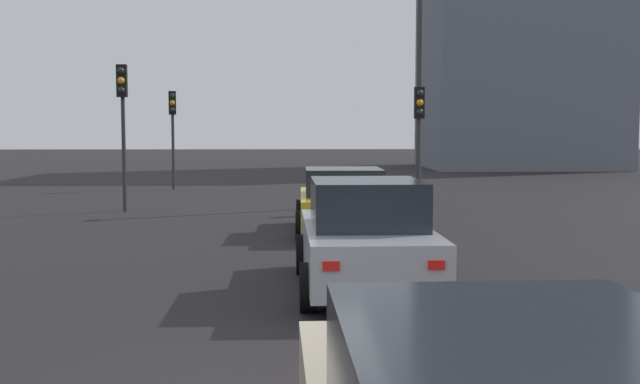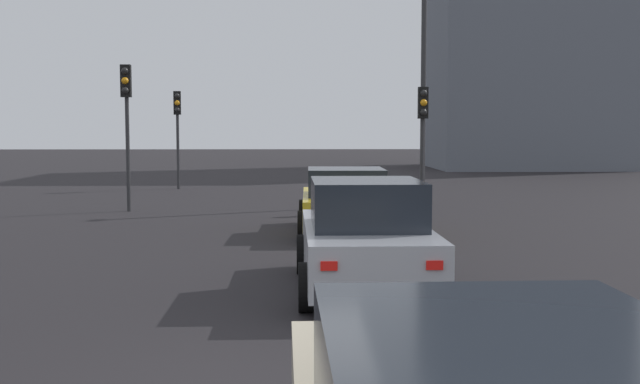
{
  "view_description": "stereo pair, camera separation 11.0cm",
  "coord_description": "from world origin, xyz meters",
  "px_view_note": "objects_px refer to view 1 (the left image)",
  "views": [
    {
      "loc": [
        -6.31,
        -0.56,
        2.35
      ],
      "look_at": [
        4.97,
        -0.97,
        1.4
      ],
      "focal_mm": 42.7,
      "sensor_mm": 36.0,
      "label": 1
    },
    {
      "loc": [
        -6.32,
        -0.67,
        2.35
      ],
      "look_at": [
        4.97,
        -0.97,
        1.4
      ],
      "focal_mm": 42.7,
      "sensor_mm": 36.0,
      "label": 2
    }
  ],
  "objects_px": {
    "street_lamp_kerbside": "(420,56)",
    "traffic_light_far_left": "(419,121)",
    "traffic_light_near_right": "(122,106)",
    "car_silver_left_second": "(365,238)",
    "car_yellow_left_lead": "(343,202)",
    "traffic_light_near_left": "(173,119)"
  },
  "relations": [
    {
      "from": "traffic_light_near_right",
      "to": "street_lamp_kerbside",
      "type": "height_order",
      "value": "street_lamp_kerbside"
    },
    {
      "from": "traffic_light_far_left",
      "to": "street_lamp_kerbside",
      "type": "distance_m",
      "value": 2.71
    },
    {
      "from": "traffic_light_near_right",
      "to": "traffic_light_far_left",
      "type": "relative_size",
      "value": 1.17
    },
    {
      "from": "car_silver_left_second",
      "to": "car_yellow_left_lead",
      "type": "bearing_deg",
      "value": -1.44
    },
    {
      "from": "traffic_light_near_left",
      "to": "traffic_light_far_left",
      "type": "xyz_separation_m",
      "value": [
        -7.78,
        -8.25,
        -0.17
      ]
    },
    {
      "from": "traffic_light_near_left",
      "to": "traffic_light_far_left",
      "type": "bearing_deg",
      "value": 39.08
    },
    {
      "from": "car_silver_left_second",
      "to": "traffic_light_near_right",
      "type": "height_order",
      "value": "traffic_light_near_right"
    },
    {
      "from": "street_lamp_kerbside",
      "to": "traffic_light_far_left",
      "type": "bearing_deg",
      "value": 170.77
    },
    {
      "from": "traffic_light_near_left",
      "to": "traffic_light_far_left",
      "type": "relative_size",
      "value": 1.07
    },
    {
      "from": "car_yellow_left_lead",
      "to": "traffic_light_near_left",
      "type": "bearing_deg",
      "value": 25.05
    },
    {
      "from": "car_yellow_left_lead",
      "to": "traffic_light_near_right",
      "type": "bearing_deg",
      "value": 52.39
    },
    {
      "from": "traffic_light_near_left",
      "to": "traffic_light_near_right",
      "type": "xyz_separation_m",
      "value": [
        -8.0,
        0.14,
        0.24
      ]
    },
    {
      "from": "car_yellow_left_lead",
      "to": "traffic_light_near_right",
      "type": "distance_m",
      "value": 7.82
    },
    {
      "from": "traffic_light_far_left",
      "to": "street_lamp_kerbside",
      "type": "relative_size",
      "value": 0.45
    },
    {
      "from": "car_yellow_left_lead",
      "to": "car_silver_left_second",
      "type": "relative_size",
      "value": 0.97
    },
    {
      "from": "traffic_light_near_right",
      "to": "traffic_light_far_left",
      "type": "xyz_separation_m",
      "value": [
        0.23,
        -8.39,
        -0.41
      ]
    },
    {
      "from": "car_yellow_left_lead",
      "to": "car_silver_left_second",
      "type": "bearing_deg",
      "value": 179.88
    },
    {
      "from": "car_yellow_left_lead",
      "to": "traffic_light_far_left",
      "type": "xyz_separation_m",
      "value": [
        4.86,
        -2.51,
        1.84
      ]
    },
    {
      "from": "traffic_light_near_left",
      "to": "traffic_light_near_right",
      "type": "height_order",
      "value": "traffic_light_near_right"
    },
    {
      "from": "traffic_light_near_right",
      "to": "street_lamp_kerbside",
      "type": "relative_size",
      "value": 0.53
    },
    {
      "from": "traffic_light_near_right",
      "to": "traffic_light_far_left",
      "type": "height_order",
      "value": "traffic_light_near_right"
    },
    {
      "from": "traffic_light_near_left",
      "to": "street_lamp_kerbside",
      "type": "relative_size",
      "value": 0.48
    }
  ]
}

